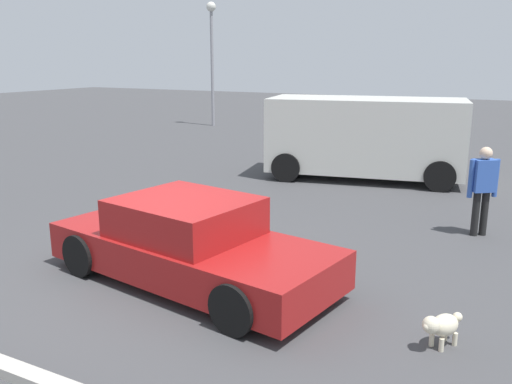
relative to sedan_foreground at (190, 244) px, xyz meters
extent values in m
plane|color=#424244|center=(-0.27, -0.09, -0.57)|extent=(80.00, 80.00, 0.00)
cube|color=maroon|center=(0.03, 0.00, -0.14)|extent=(4.56, 2.43, 0.54)
cube|color=maroon|center=(-0.07, 0.01, 0.40)|extent=(2.06, 1.88, 0.53)
cube|color=slate|center=(0.78, -0.13, 0.40)|extent=(0.30, 1.47, 0.44)
cube|color=slate|center=(-0.92, 0.15, 0.40)|extent=(0.30, 1.47, 0.44)
cylinder|color=black|center=(1.61, 0.56, -0.25)|extent=(0.67, 0.32, 0.64)
cylinder|color=black|center=(1.34, -1.05, -0.25)|extent=(0.67, 0.32, 0.64)
cylinder|color=black|center=(-1.29, 1.04, -0.25)|extent=(0.67, 0.32, 0.64)
cylinder|color=black|center=(-1.55, -0.57, -0.25)|extent=(0.67, 0.32, 0.64)
ellipsoid|color=beige|center=(3.56, -0.20, -0.31)|extent=(0.39, 0.43, 0.24)
sphere|color=beige|center=(3.45, -0.41, -0.24)|extent=(0.19, 0.19, 0.19)
sphere|color=beige|center=(3.41, -0.47, -0.25)|extent=(0.09, 0.09, 0.09)
cylinder|color=beige|center=(3.56, -0.34, -0.49)|extent=(0.06, 0.06, 0.15)
cylinder|color=beige|center=(3.45, -0.27, -0.49)|extent=(0.06, 0.06, 0.15)
cylinder|color=beige|center=(3.68, -0.14, -0.49)|extent=(0.06, 0.06, 0.15)
cylinder|color=beige|center=(3.56, -0.07, -0.49)|extent=(0.06, 0.06, 0.15)
sphere|color=beige|center=(3.67, -0.01, -0.27)|extent=(0.11, 0.11, 0.11)
cube|color=silver|center=(0.19, 7.93, 0.61)|extent=(5.32, 2.98, 1.92)
cube|color=slate|center=(2.61, 8.41, 1.03)|extent=(0.39, 1.71, 0.77)
cylinder|color=black|center=(1.88, 9.25, -0.19)|extent=(0.79, 0.39, 0.76)
cylinder|color=black|center=(2.25, 7.35, -0.19)|extent=(0.79, 0.39, 0.76)
cylinder|color=black|center=(-1.87, 8.51, -0.19)|extent=(0.79, 0.39, 0.76)
cylinder|color=black|center=(-1.49, 6.60, -0.19)|extent=(0.79, 0.39, 0.76)
cylinder|color=black|center=(3.41, 4.14, -0.15)|extent=(0.13, 0.13, 0.83)
cylinder|color=black|center=(3.54, 4.24, -0.15)|extent=(0.13, 0.13, 0.83)
cube|color=#3359B2|center=(3.47, 4.19, 0.55)|extent=(0.46, 0.43, 0.59)
cylinder|color=#3359B2|center=(3.28, 4.05, 0.50)|extent=(0.09, 0.09, 0.69)
cylinder|color=#3359B2|center=(3.67, 4.33, 0.50)|extent=(0.09, 0.09, 0.69)
sphere|color=beige|center=(3.47, 4.19, 0.96)|extent=(0.22, 0.22, 0.22)
cube|color=#B7B2A8|center=(-0.27, -2.87, -0.51)|extent=(8.39, 0.20, 0.12)
cylinder|color=gray|center=(-9.64, 16.04, 2.09)|extent=(0.14, 0.14, 5.30)
sphere|color=silver|center=(-9.64, 16.04, 4.87)|extent=(0.44, 0.44, 0.44)
camera|label=1|loc=(4.25, -6.07, 2.59)|focal=38.02mm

